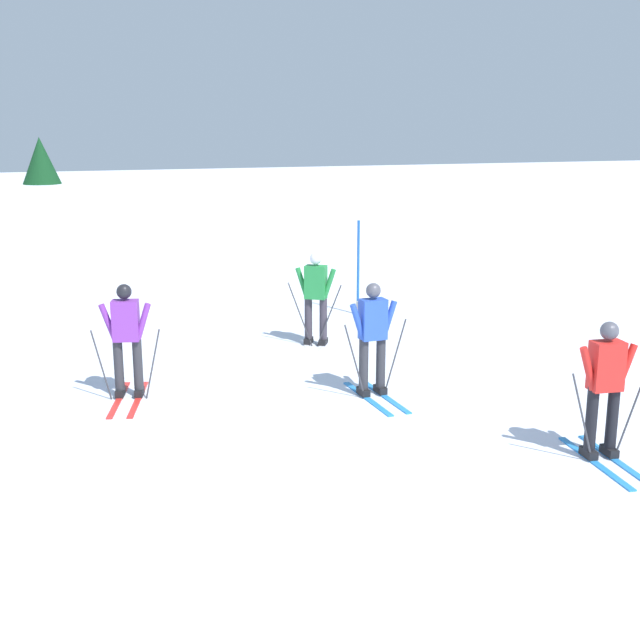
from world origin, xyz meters
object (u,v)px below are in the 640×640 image
(skier_green, at_px, (316,296))
(conifer_far_left, at_px, (42,182))
(trail_marker_pole, at_px, (358,268))
(skier_red, at_px, (605,386))
(skier_purple, at_px, (127,337))
(skier_blue, at_px, (372,333))

(skier_green, distance_m, conifer_far_left, 13.27)
(trail_marker_pole, bearing_deg, skier_green, -128.58)
(skier_red, xyz_separation_m, trail_marker_pole, (-0.06, 8.00, 0.08))
(skier_green, bearing_deg, conifer_far_left, 109.97)
(skier_green, relative_size, skier_red, 1.00)
(skier_purple, relative_size, conifer_far_left, 0.49)
(skier_blue, xyz_separation_m, skier_purple, (-3.45, 1.05, -0.04))
(skier_green, bearing_deg, skier_blue, -91.69)
(skier_green, height_order, skier_red, same)
(skier_green, xyz_separation_m, trail_marker_pole, (1.60, 2.01, 0.08))
(skier_purple, distance_m, trail_marker_pole, 6.43)
(trail_marker_pole, bearing_deg, conifer_far_left, 120.44)
(skier_purple, bearing_deg, skier_blue, -16.88)
(trail_marker_pole, relative_size, conifer_far_left, 0.57)
(skier_green, xyz_separation_m, skier_purple, (-3.53, -1.86, -0.00))
(skier_green, relative_size, trail_marker_pole, 0.86)
(skier_blue, bearing_deg, trail_marker_pole, 71.04)
(skier_green, height_order, skier_blue, same)
(skier_green, relative_size, conifer_far_left, 0.49)
(skier_red, height_order, trail_marker_pole, trail_marker_pole)
(skier_blue, distance_m, skier_red, 3.54)
(conifer_far_left, bearing_deg, skier_blue, -73.88)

